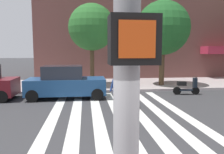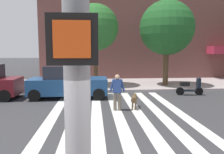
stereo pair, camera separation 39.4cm
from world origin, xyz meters
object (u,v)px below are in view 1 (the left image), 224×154
at_px(parked_scooter, 186,87).
at_px(pedestrian_dog_walker, 117,90).
at_px(parked_car_behind_first, 66,83).
at_px(street_tree_nearest, 92,28).
at_px(dog_on_leash, 134,99).
at_px(street_tree_middle, 163,28).

relative_size(parked_scooter, pedestrian_dog_walker, 1.00).
height_order(parked_car_behind_first, pedestrian_dog_walker, parked_car_behind_first).
relative_size(street_tree_nearest, dog_on_leash, 5.52).
relative_size(parked_car_behind_first, street_tree_nearest, 0.74).
bearing_deg(street_tree_middle, pedestrian_dog_walker, -124.08).
xyz_separation_m(parked_car_behind_first, dog_on_leash, (3.38, -2.65, -0.44)).
relative_size(street_tree_nearest, street_tree_middle, 0.95).
bearing_deg(dog_on_leash, pedestrian_dog_walker, -157.62).
relative_size(parked_car_behind_first, street_tree_middle, 0.71).
bearing_deg(street_tree_middle, parked_car_behind_first, -154.20).
distance_m(street_tree_nearest, street_tree_middle, 5.17).
distance_m(parked_scooter, dog_on_leash, 4.82).
height_order(parked_scooter, street_tree_nearest, street_tree_nearest).
bearing_deg(street_tree_nearest, parked_scooter, -30.54).
height_order(parked_scooter, dog_on_leash, parked_scooter).
height_order(street_tree_nearest, pedestrian_dog_walker, street_tree_nearest).
height_order(parked_car_behind_first, street_tree_nearest, street_tree_nearest).
relative_size(parked_scooter, street_tree_middle, 0.26).
distance_m(street_tree_nearest, dog_on_leash, 7.49).
distance_m(street_tree_middle, pedestrian_dog_walker, 8.31).
bearing_deg(dog_on_leash, parked_scooter, 35.59).
distance_m(parked_car_behind_first, parked_scooter, 7.31).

